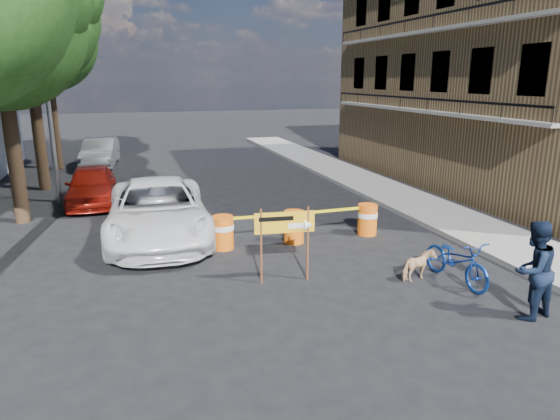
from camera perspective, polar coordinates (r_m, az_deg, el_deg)
ground at (r=11.41m, az=2.18°, el=-7.96°), size 120.00×120.00×0.00m
sidewalk_east at (r=19.15m, az=13.82°, el=1.29°), size 2.40×40.00×0.15m
apartment_building at (r=23.76m, az=24.82°, el=17.36°), size 8.00×16.00×12.00m
tree_mid_b at (r=22.26m, az=-27.05°, el=19.24°), size 5.67×5.40×9.62m
tree_far at (r=27.16m, az=-25.21°, el=17.30°), size 5.04×4.80×8.84m
streetlamp at (r=19.56m, az=-25.04°, el=13.37°), size 1.25×0.18×8.00m
barrel_far_left at (r=13.13m, az=-16.28°, el=-3.28°), size 0.58×0.58×0.90m
barrel_mid_left at (r=13.34m, az=-6.53°, el=-2.48°), size 0.58×0.58×0.90m
barrel_mid_right at (r=13.74m, az=1.60°, el=-1.86°), size 0.58×0.58×0.90m
barrel_far_right at (r=14.67m, az=9.95°, el=-1.00°), size 0.58×0.58×0.90m
detour_sign at (r=10.91m, az=1.38°, el=-2.06°), size 1.33×0.29×1.72m
pedestrian at (r=10.50m, az=26.96°, el=-6.13°), size 1.06×0.90×1.91m
bicycle at (r=11.61m, az=19.72°, el=-3.24°), size 0.78×1.10×1.98m
dog at (r=11.67m, az=15.57°, el=-6.17°), size 0.89×0.61×0.69m
suv_white at (r=14.40m, az=-13.80°, el=-0.08°), size 3.00×6.01×1.64m
sedan_red at (r=19.11m, az=-20.74°, el=2.65°), size 1.67×4.11×1.40m
sedan_silver at (r=27.33m, az=-19.87°, el=6.18°), size 1.92×4.46×1.43m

